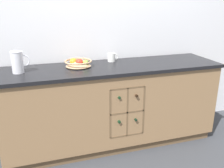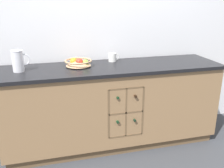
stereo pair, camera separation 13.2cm
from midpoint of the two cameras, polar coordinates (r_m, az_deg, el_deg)
name	(u,v)px [view 1 (the left image)]	position (r m, az deg, el deg)	size (l,w,h in m)	color
ground_plane	(112,142)	(2.95, -1.31, -13.07)	(14.00, 14.00, 0.00)	#383A3F
back_wall	(103,26)	(2.86, -3.54, 13.08)	(4.68, 0.06, 2.55)	white
kitchen_island	(112,105)	(2.74, -1.36, -4.90)	(2.32, 0.61, 0.90)	brown
fruit_bowl	(78,63)	(2.58, -9.17, 4.82)	(0.28, 0.28, 0.09)	tan
white_pitcher	(18,62)	(2.50, -22.19, 4.75)	(0.17, 0.11, 0.21)	white
ceramic_mug	(112,57)	(2.77, -1.44, 6.13)	(0.12, 0.09, 0.09)	white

